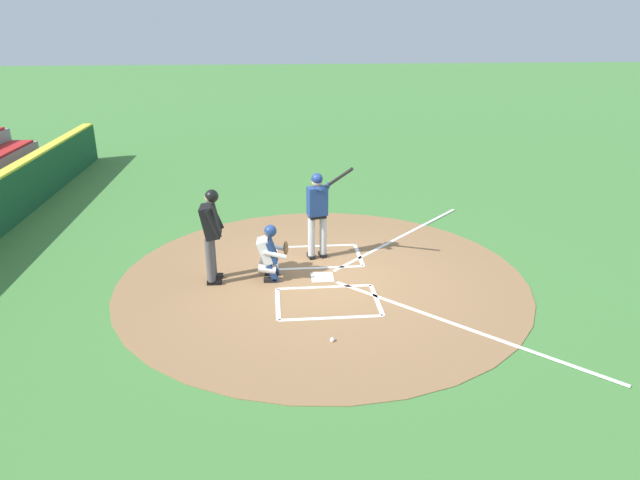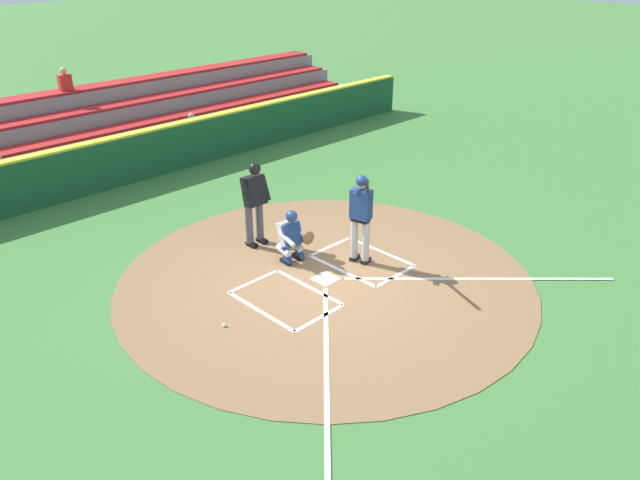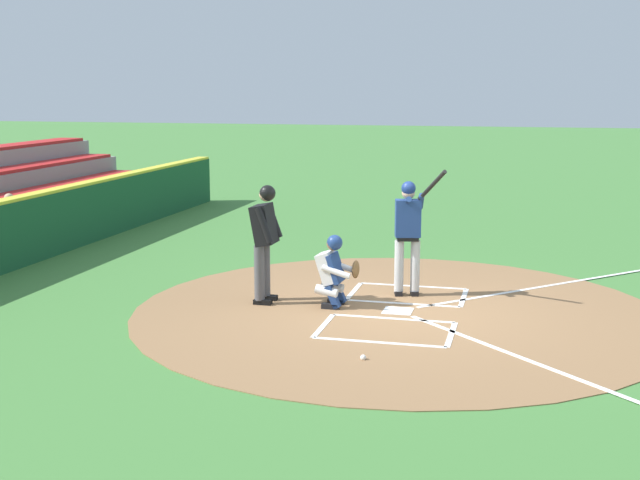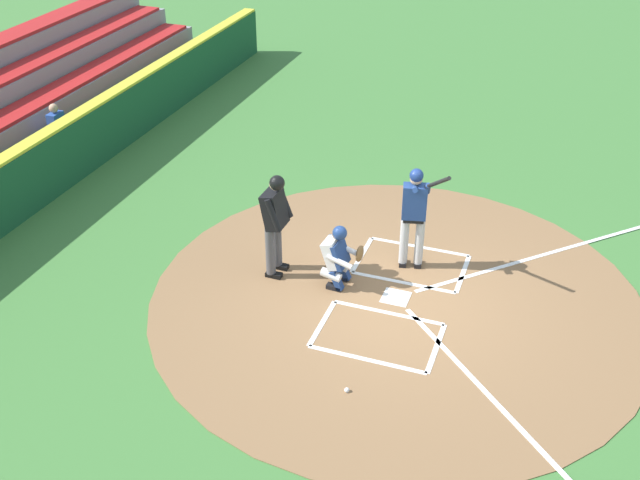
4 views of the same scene
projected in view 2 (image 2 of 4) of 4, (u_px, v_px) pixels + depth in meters
The scene contains 9 objects.
ground_plane at pixel (326, 279), 12.03m from camera, with size 120.00×120.00×0.00m, color #427A38.
dirt_circle at pixel (326, 279), 12.03m from camera, with size 8.00×8.00×0.01m, color olive.
home_plate_and_chalk at pixel (359, 295), 11.47m from camera, with size 7.93×4.91×0.01m.
batter at pixel (361, 213), 12.17m from camera, with size 0.84×0.89×2.13m.
catcher at pixel (292, 235), 12.45m from camera, with size 0.59×0.63×1.13m.
plate_umpire at pixel (254, 198), 12.92m from camera, with size 0.58×0.41×1.86m.
baseball at pixel (224, 325), 10.55m from camera, with size 0.07×0.07×0.07m, color white.
backstop_wall at pixel (126, 159), 16.52m from camera, with size 22.00×0.36×1.31m.
bleacher_stand at pixel (79, 136), 18.22m from camera, with size 20.00×3.40×2.55m.
Camera 2 is at (7.46, 7.35, 5.98)m, focal length 34.89 mm.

